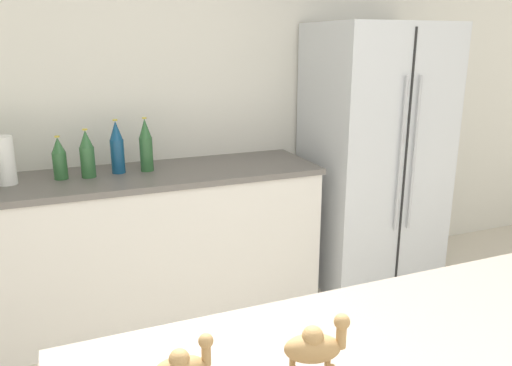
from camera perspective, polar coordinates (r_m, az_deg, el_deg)
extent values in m
cube|color=silver|center=(3.32, -6.54, 9.37)|extent=(8.00, 0.06, 2.55)
cube|color=silver|center=(3.12, -12.54, -7.29)|extent=(2.08, 0.60, 0.87)
cube|color=#66605B|center=(2.98, -13.06, 0.78)|extent=(2.11, 0.63, 0.03)
cube|color=silver|center=(3.51, 13.21, 2.89)|extent=(0.84, 0.68, 1.76)
cube|color=black|center=(3.25, 16.65, 1.60)|extent=(0.01, 0.01, 1.69)
cylinder|color=#B2B5BA|center=(3.18, 16.25, 2.99)|extent=(0.02, 0.02, 0.97)
cylinder|color=#B2B5BA|center=(3.25, 17.64, 3.11)|extent=(0.02, 0.02, 0.97)
cube|color=gray|center=(1.39, 20.07, -15.74)|extent=(1.86, 0.53, 0.03)
cylinder|color=white|center=(2.96, -26.78, 2.31)|extent=(0.10, 0.10, 0.26)
cylinder|color=#2D6033|center=(2.95, -18.67, 2.26)|extent=(0.08, 0.08, 0.17)
cone|color=#2D6033|center=(2.92, -18.90, 4.81)|extent=(0.08, 0.08, 0.10)
cylinder|color=gold|center=(2.91, -18.99, 5.81)|extent=(0.03, 0.03, 0.01)
cylinder|color=#2D6033|center=(2.96, -21.48, 1.85)|extent=(0.08, 0.08, 0.15)
cone|color=#2D6033|center=(2.94, -21.71, 4.07)|extent=(0.07, 0.07, 0.08)
cylinder|color=gold|center=(2.93, -21.80, 4.95)|extent=(0.03, 0.03, 0.01)
cylinder|color=navy|center=(2.99, -15.52, 2.95)|extent=(0.08, 0.08, 0.20)
cone|color=navy|center=(2.96, -15.74, 5.82)|extent=(0.07, 0.07, 0.11)
cylinder|color=gold|center=(2.95, -15.82, 6.95)|extent=(0.03, 0.03, 0.01)
cylinder|color=#2D6033|center=(3.00, -12.41, 3.22)|extent=(0.08, 0.08, 0.20)
cone|color=#2D6033|center=(2.97, -12.59, 6.13)|extent=(0.07, 0.07, 0.11)
cylinder|color=gold|center=(2.96, -12.65, 7.27)|extent=(0.03, 0.03, 0.01)
ellipsoid|color=#A87F4C|center=(1.06, 6.46, -18.27)|extent=(0.13, 0.09, 0.06)
sphere|color=#A87F4C|center=(1.05, 6.51, -17.05)|extent=(0.04, 0.04, 0.04)
cylinder|color=#A87F4C|center=(1.06, 9.72, -16.68)|extent=(0.02, 0.02, 0.06)
sphere|color=#A87F4C|center=(1.05, 9.80, -15.34)|extent=(0.03, 0.03, 0.03)
sphere|color=#A87F4C|center=(1.01, -8.77, -19.26)|extent=(0.04, 0.04, 0.04)
cylinder|color=#A87F4C|center=(1.02, -5.71, -18.74)|extent=(0.02, 0.02, 0.05)
sphere|color=#A87F4C|center=(1.01, -5.75, -17.51)|extent=(0.03, 0.03, 0.03)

